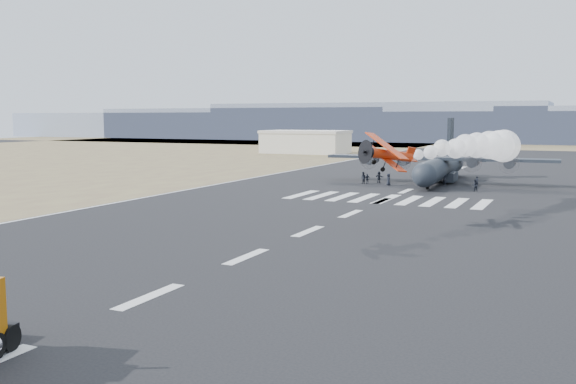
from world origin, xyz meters
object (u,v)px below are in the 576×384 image
Objects in this scene: crew_a at (477,182)px; crew_g at (445,181)px; crew_f at (379,177)px; crew_h at (363,178)px; transport_aircraft at (440,166)px; crew_e at (388,179)px; aerobatic_biplane at (387,154)px; crew_c at (429,181)px; crew_d at (367,179)px; hangar_left at (306,142)px; crew_b at (475,185)px.

crew_g is at bearing -139.50° from crew_a.
crew_f is 3.02m from crew_h.
transport_aircraft reaches higher than crew_e.
aerobatic_biplane is 3.31× the size of crew_e.
crew_h reaches higher than crew_c.
crew_a is at bearing -151.74° from crew_f.
crew_f is at bearing -158.42° from crew_d.
crew_c reaches higher than crew_a.
aerobatic_biplane reaches higher than hangar_left.
crew_a is 17.38m from crew_h.
transport_aircraft is 7.41m from crew_c.
crew_a is at bearing -114.44° from crew_b.
crew_g is (10.62, -0.55, -0.07)m from crew_f.
transport_aircraft is 12.93m from crew_b.
aerobatic_biplane is 39.51m from crew_d.
hangar_left is 14.38× the size of crew_g.
aerobatic_biplane is 39.03m from crew_g.
crew_h is (-0.71, 0.10, 0.13)m from crew_d.
crew_e reaches higher than crew_d.
hangar_left is 94.12m from crew_g.
hangar_left reaches higher than crew_f.
crew_f is (-8.61, 2.45, 0.08)m from crew_c.
crew_e is (-12.83, -3.47, 0.13)m from crew_a.
crew_e is 0.98× the size of crew_h.
crew_c is (-7.32, 3.47, -0.03)m from crew_b.
aerobatic_biplane is 3.24× the size of crew_h.
crew_d is at bearing 26.96° from crew_h.
transport_aircraft is 22.19× the size of crew_d.
transport_aircraft is at bearing 59.44° from crew_c.
crew_e is at bearing 126.15° from crew_d.
crew_g is at bearing -155.90° from crew_f.
crew_f is at bearing -171.75° from crew_g.
hangar_left is at bearing 135.83° from aerobatic_biplane.
hangar_left reaches higher than crew_h.
hangar_left is at bearing -103.73° from crew_d.
crew_h reaches higher than crew_d.
hangar_left is 88.78m from transport_aircraft.
hangar_left is 89.33m from crew_d.
crew_a is 4.75m from crew_g.
crew_h reaches higher than crew_g.
crew_c is (53.70, -77.71, -2.56)m from hangar_left.
crew_g is at bearing -75.53° from crew_b.
crew_f is (-8.81, -4.73, -1.77)m from transport_aircraft.
transport_aircraft is at bearing 120.19° from crew_g.
hangar_left reaches higher than crew_g.
crew_b is at bearing 24.08° from crew_h.
crew_e is at bearing -151.05° from crew_g.
crew_c is 0.89× the size of crew_h.
crew_a is 0.86× the size of crew_e.
transport_aircraft reaches higher than crew_c.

